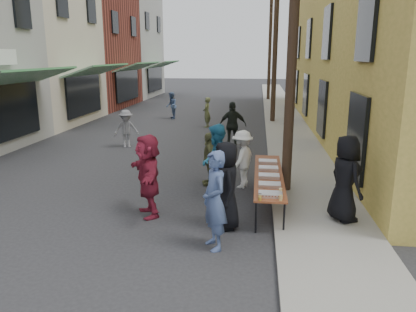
% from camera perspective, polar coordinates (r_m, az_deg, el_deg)
% --- Properties ---
extents(ground, '(120.00, 120.00, 0.00)m').
position_cam_1_polar(ground, '(9.22, -16.05, -9.91)').
color(ground, '#28282B').
rests_on(ground, ground).
extents(sidewalk, '(2.20, 60.00, 0.10)m').
position_cam_1_polar(sidewalk, '(23.05, 10.78, 4.71)').
color(sidewalk, gray).
rests_on(sidewalk, ground).
extents(storefront_row, '(8.00, 37.00, 9.00)m').
position_cam_1_polar(storefront_row, '(26.39, -24.41, 13.77)').
color(storefront_row, maroon).
rests_on(storefront_row, ground).
extents(utility_pole_near, '(0.26, 0.26, 9.00)m').
position_cam_1_polar(utility_pole_near, '(10.78, 11.97, 18.21)').
color(utility_pole_near, '#2D2116').
rests_on(utility_pole_near, ground).
extents(utility_pole_mid, '(0.26, 0.26, 9.00)m').
position_cam_1_polar(utility_pole_mid, '(22.75, 9.47, 15.90)').
color(utility_pole_mid, '#2D2116').
rests_on(utility_pole_mid, ground).
extents(utility_pole_far, '(0.26, 0.26, 9.00)m').
position_cam_1_polar(utility_pole_far, '(34.74, 8.71, 15.18)').
color(utility_pole_far, '#2D2116').
rests_on(utility_pole_far, ground).
extents(serving_table, '(0.70, 4.00, 0.75)m').
position_cam_1_polar(serving_table, '(10.30, 8.52, -2.75)').
color(serving_table, brown).
rests_on(serving_table, ground).
extents(catering_tray_sausage, '(0.50, 0.33, 0.08)m').
position_cam_1_polar(catering_tray_sausage, '(8.71, 8.77, -5.35)').
color(catering_tray_sausage, maroon).
rests_on(catering_tray_sausage, serving_table).
extents(catering_tray_foil_b, '(0.50, 0.33, 0.08)m').
position_cam_1_polar(catering_tray_foil_b, '(9.32, 8.67, -4.04)').
color(catering_tray_foil_b, '#B2B2B7').
rests_on(catering_tray_foil_b, serving_table).
extents(catering_tray_buns, '(0.50, 0.33, 0.08)m').
position_cam_1_polar(catering_tray_buns, '(9.99, 8.57, -2.81)').
color(catering_tray_buns, tan).
rests_on(catering_tray_buns, serving_table).
extents(catering_tray_foil_d, '(0.50, 0.33, 0.08)m').
position_cam_1_polar(catering_tray_foil_d, '(10.66, 8.49, -1.74)').
color(catering_tray_foil_d, '#B2B2B7').
rests_on(catering_tray_foil_d, serving_table).
extents(catering_tray_buns_end, '(0.50, 0.33, 0.08)m').
position_cam_1_polar(catering_tray_buns_end, '(11.34, 8.42, -0.79)').
color(catering_tray_buns_end, tan).
rests_on(catering_tray_buns_end, serving_table).
extents(condiment_jar_a, '(0.07, 0.07, 0.08)m').
position_cam_1_polar(condiment_jar_a, '(8.42, 7.32, -5.98)').
color(condiment_jar_a, '#A57F26').
rests_on(condiment_jar_a, serving_table).
extents(condiment_jar_b, '(0.07, 0.07, 0.08)m').
position_cam_1_polar(condiment_jar_b, '(8.51, 7.32, -5.75)').
color(condiment_jar_b, '#A57F26').
rests_on(condiment_jar_b, serving_table).
extents(condiment_jar_c, '(0.07, 0.07, 0.08)m').
position_cam_1_polar(condiment_jar_c, '(8.61, 7.32, -5.53)').
color(condiment_jar_c, '#A57F26').
rests_on(condiment_jar_c, serving_table).
extents(cup_stack, '(0.08, 0.08, 0.12)m').
position_cam_1_polar(cup_stack, '(8.47, 10.17, -5.81)').
color(cup_stack, tan).
rests_on(cup_stack, serving_table).
extents(guest_front_a, '(0.88, 1.08, 1.91)m').
position_cam_1_polar(guest_front_a, '(8.66, 2.53, -4.15)').
color(guest_front_a, black).
rests_on(guest_front_a, ground).
extents(guest_front_b, '(0.74, 0.84, 1.94)m').
position_cam_1_polar(guest_front_b, '(7.73, 0.92, -6.29)').
color(guest_front_b, '#485C8C').
rests_on(guest_front_b, ground).
extents(guest_front_c, '(0.80, 1.00, 1.96)m').
position_cam_1_polar(guest_front_c, '(10.43, 1.18, -0.85)').
color(guest_front_c, teal).
rests_on(guest_front_c, ground).
extents(guest_front_d, '(0.98, 1.21, 1.64)m').
position_cam_1_polar(guest_front_d, '(11.41, 4.83, -0.45)').
color(guest_front_d, white).
rests_on(guest_front_d, ground).
extents(guest_front_e, '(0.58, 0.96, 1.53)m').
position_cam_1_polar(guest_front_e, '(11.61, 0.11, -0.41)').
color(guest_front_e, brown).
rests_on(guest_front_e, ground).
extents(guest_queue_back, '(1.28, 1.86, 1.93)m').
position_cam_1_polar(guest_queue_back, '(9.43, -8.42, -2.72)').
color(guest_queue_back, maroon).
rests_on(guest_queue_back, ground).
extents(server, '(0.93, 1.10, 1.91)m').
position_cam_1_polar(server, '(9.29, 18.76, -3.01)').
color(server, black).
rests_on(server, sidewalk).
extents(passerby_left, '(1.13, 0.91, 1.53)m').
position_cam_1_polar(passerby_left, '(16.78, -11.43, 3.78)').
color(passerby_left, slate).
rests_on(passerby_left, ground).
extents(passerby_mid, '(1.17, 0.66, 1.88)m').
position_cam_1_polar(passerby_mid, '(16.27, 3.48, 4.34)').
color(passerby_mid, black).
rests_on(passerby_mid, ground).
extents(passerby_right, '(0.42, 0.60, 1.56)m').
position_cam_1_polar(passerby_right, '(21.18, -0.17, 6.16)').
color(passerby_right, '#585F37').
rests_on(passerby_right, ground).
extents(passerby_far, '(0.77, 0.89, 1.58)m').
position_cam_1_polar(passerby_far, '(24.14, -5.16, 7.09)').
color(passerby_far, '#49618D').
rests_on(passerby_far, ground).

